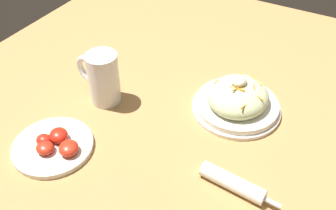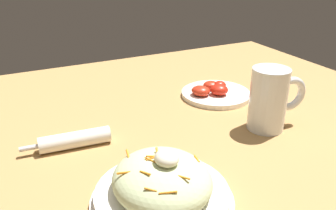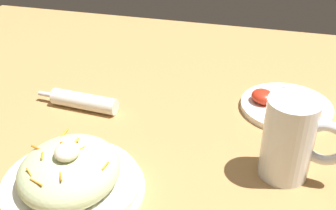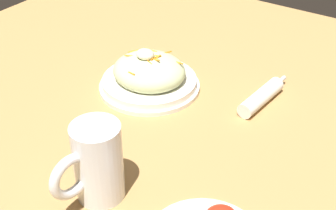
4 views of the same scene
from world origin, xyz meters
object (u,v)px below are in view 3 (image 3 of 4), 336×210
at_px(salad_plate, 70,177).
at_px(tomato_plate, 284,104).
at_px(napkin_roll, 83,101).
at_px(beer_mug, 290,143).

xyz_separation_m(salad_plate, tomato_plate, (-0.34, 0.32, -0.02)).
bearing_deg(tomato_plate, salad_plate, -43.26).
bearing_deg(napkin_roll, tomato_plate, 103.73).
distance_m(beer_mug, napkin_roll, 0.43).
bearing_deg(napkin_roll, salad_plate, 19.85).
relative_size(salad_plate, tomato_plate, 1.23).
relative_size(salad_plate, napkin_roll, 1.28).
relative_size(salad_plate, beer_mug, 1.63).
bearing_deg(beer_mug, salad_plate, -68.04).
height_order(salad_plate, tomato_plate, salad_plate).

